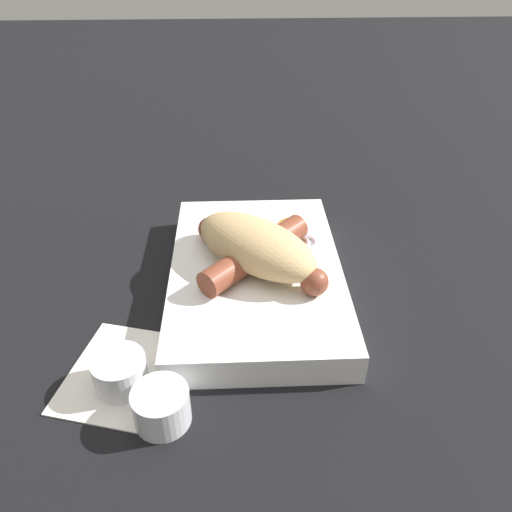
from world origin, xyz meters
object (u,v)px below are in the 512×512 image
food_tray (256,276)px  sausage (259,253)px  condiment_cup_near (121,374)px  condiment_cup_far (162,408)px  bread_roll (252,247)px

food_tray → sausage: size_ratio=2.10×
condiment_cup_near → condiment_cup_far: same height
food_tray → bread_roll: size_ratio=1.77×
sausage → condiment_cup_near: size_ratio=2.82×
bread_roll → condiment_cup_far: bearing=-25.4°
food_tray → bread_roll: bearing=-65.7°
condiment_cup_near → bread_roll: bearing=137.5°
sausage → condiment_cup_far: (0.16, -0.08, -0.03)m
food_tray → condiment_cup_near: size_ratio=5.92×
sausage → condiment_cup_near: bearing=-43.8°
food_tray → condiment_cup_far: bearing=-26.4°
bread_roll → condiment_cup_far: 0.18m
food_tray → sausage: 0.03m
food_tray → condiment_cup_near: (0.13, -0.12, -0.00)m
bread_roll → sausage: 0.01m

